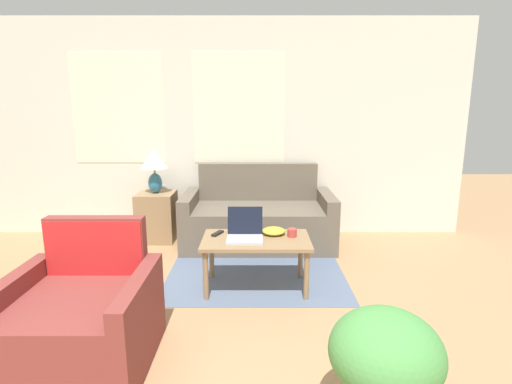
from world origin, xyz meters
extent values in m
cube|color=silver|center=(0.00, 3.56, 1.30)|extent=(6.83, 0.05, 2.60)
cube|color=white|center=(-0.82, 3.53, 1.55)|extent=(1.10, 0.01, 1.30)
cube|color=white|center=(0.64, 3.53, 1.55)|extent=(1.10, 0.01, 1.30)
cube|color=slate|center=(0.85, 2.49, 0.00)|extent=(1.68, 1.86, 0.01)
cube|color=#665B4C|center=(0.87, 3.05, 0.23)|extent=(1.43, 0.84, 0.46)
cube|color=#665B4C|center=(0.87, 3.41, 0.45)|extent=(1.43, 0.12, 0.91)
cube|color=#665B4C|center=(0.09, 3.05, 0.30)|extent=(0.14, 0.84, 0.61)
cube|color=#665B4C|center=(1.66, 3.05, 0.30)|extent=(0.14, 0.84, 0.61)
cube|color=brown|center=(-0.24, 0.85, 0.23)|extent=(0.66, 0.84, 0.46)
cube|color=brown|center=(-0.24, 1.22, 0.43)|extent=(0.66, 0.10, 0.85)
cube|color=brown|center=(-0.62, 0.85, 0.29)|extent=(0.10, 0.84, 0.58)
cube|color=brown|center=(0.14, 0.85, 0.29)|extent=(0.10, 0.84, 0.58)
cube|color=red|center=(-0.24, 1.16, 0.53)|extent=(0.65, 0.01, 0.61)
cube|color=#937551|center=(-0.34, 3.24, 0.29)|extent=(0.43, 0.43, 0.58)
ellipsoid|color=teal|center=(-0.34, 3.24, 0.70)|extent=(0.16, 0.16, 0.24)
cylinder|color=tan|center=(-0.34, 3.24, 0.84)|extent=(0.02, 0.02, 0.06)
cone|color=white|center=(-0.34, 3.24, 0.99)|extent=(0.32, 0.32, 0.22)
cube|color=#8E704C|center=(0.85, 1.93, 0.44)|extent=(0.93, 0.55, 0.03)
cylinder|color=#8E704C|center=(0.43, 1.71, 0.21)|extent=(0.04, 0.04, 0.43)
cylinder|color=#8E704C|center=(1.26, 1.71, 0.21)|extent=(0.04, 0.04, 0.43)
cylinder|color=#8E704C|center=(0.43, 2.15, 0.21)|extent=(0.04, 0.04, 0.43)
cylinder|color=#8E704C|center=(1.26, 2.15, 0.21)|extent=(0.04, 0.04, 0.43)
cube|color=#B7B7BC|center=(0.75, 1.88, 0.47)|extent=(0.31, 0.24, 0.02)
cube|color=black|center=(0.75, 2.03, 0.59)|extent=(0.31, 0.07, 0.24)
cylinder|color=#B23D38|center=(1.16, 1.98, 0.49)|extent=(0.08, 0.08, 0.07)
ellipsoid|color=gold|center=(1.01, 2.05, 0.49)|extent=(0.21, 0.21, 0.06)
cube|color=black|center=(0.50, 2.04, 0.47)|extent=(0.10, 0.15, 0.02)
ellipsoid|color=#4C9347|center=(1.47, 0.36, 0.42)|extent=(0.55, 0.55, 0.41)
camera|label=1|loc=(0.85, -1.36, 1.58)|focal=28.00mm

